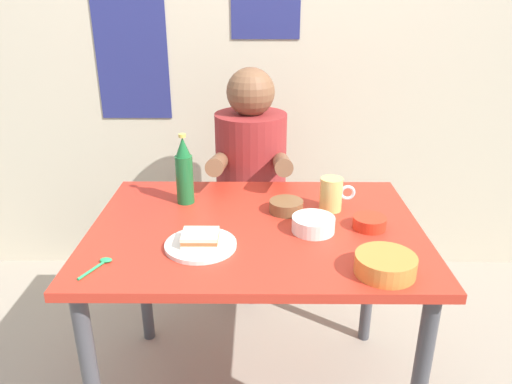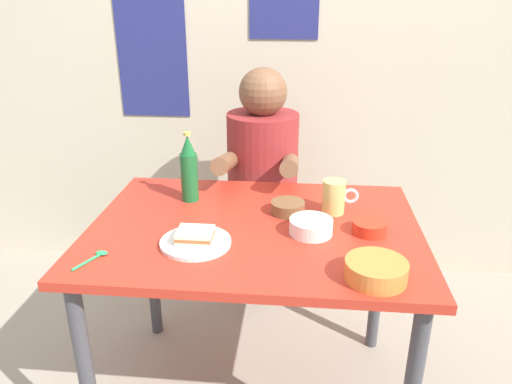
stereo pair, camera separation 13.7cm
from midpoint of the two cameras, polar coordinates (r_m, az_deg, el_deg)
wall_back at (r=2.51m, az=-1.52°, el=18.75°), size 4.40×0.09×2.60m
dining_table at (r=1.67m, az=-2.38°, el=-6.84°), size 1.10×0.80×0.74m
stool at (r=2.37m, az=-2.23°, el=-5.63°), size 0.34×0.34×0.45m
person_seated at (r=2.19m, az=-2.41°, el=3.88°), size 0.33×0.56×0.72m
plate_orange at (r=1.51m, az=-9.13°, el=-6.22°), size 0.22×0.22×0.01m
sandwich at (r=1.50m, az=-9.18°, el=-5.38°), size 0.11×0.09×0.04m
beer_mug at (r=1.73m, az=6.65°, el=-0.29°), size 0.13×0.08×0.12m
beer_bottle at (r=1.79m, az=-10.62°, el=2.27°), size 0.06×0.06×0.26m
rice_bowl_white at (r=1.58m, az=4.28°, el=-3.76°), size 0.14×0.14×0.05m
condiment_bowl_brown at (r=1.72m, az=1.29°, el=-1.66°), size 0.12×0.12×0.04m
sauce_bowl_chili at (r=1.63m, az=10.85°, el=-3.53°), size 0.11×0.11×0.04m
soup_bowl_orange at (r=1.38m, az=12.21°, el=-8.29°), size 0.17×0.17×0.05m
spoon at (r=1.49m, az=-20.37°, el=-7.98°), size 0.07×0.11×0.01m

